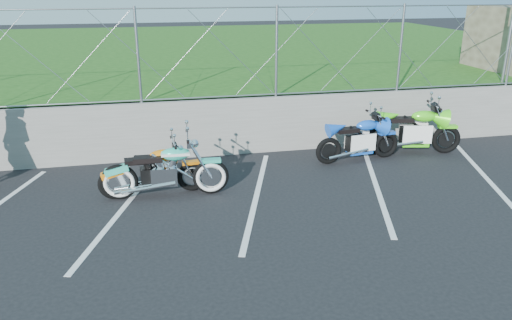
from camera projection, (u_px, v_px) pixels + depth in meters
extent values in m
plane|color=black|center=(269.00, 218.00, 8.40)|extent=(90.00, 90.00, 0.00)
cube|color=slate|center=(233.00, 126.00, 11.40)|extent=(30.00, 0.22, 1.30)
cube|color=#1F4A13|center=(192.00, 62.00, 20.60)|extent=(30.00, 20.00, 1.30)
cylinder|color=gray|center=(231.00, 7.00, 10.53)|extent=(28.00, 0.03, 0.03)
cylinder|color=gray|center=(233.00, 96.00, 11.16)|extent=(28.00, 0.03, 0.03)
cylinder|color=gray|center=(512.00, 23.00, 12.50)|extent=(0.08, 0.08, 3.00)
cube|color=silver|center=(125.00, 206.00, 8.83)|extent=(1.49, 4.31, 0.01)
cube|color=silver|center=(257.00, 195.00, 9.32)|extent=(1.49, 4.31, 0.01)
cube|color=silver|center=(376.00, 184.00, 9.80)|extent=(1.49, 4.31, 0.01)
cube|color=silver|center=(484.00, 175.00, 10.29)|extent=(1.49, 4.31, 0.01)
torus|color=black|center=(119.00, 182.00, 9.03)|extent=(0.68, 0.15, 0.68)
torus|color=black|center=(211.00, 177.00, 9.28)|extent=(0.68, 0.15, 0.68)
cube|color=silver|center=(164.00, 176.00, 9.13)|extent=(0.49, 0.31, 0.35)
ellipsoid|color=#2EB89C|center=(176.00, 154.00, 9.03)|extent=(0.55, 0.28, 0.24)
cube|color=black|center=(148.00, 159.00, 8.98)|extent=(0.52, 0.27, 0.09)
cube|color=#2EB89C|center=(210.00, 161.00, 9.17)|extent=(0.40, 0.18, 0.06)
cylinder|color=silver|center=(187.00, 136.00, 8.95)|extent=(0.07, 0.74, 0.03)
torus|color=black|center=(114.00, 184.00, 9.06)|extent=(0.59, 0.14, 0.59)
torus|color=black|center=(192.00, 176.00, 9.42)|extent=(0.59, 0.14, 0.59)
cube|color=black|center=(153.00, 176.00, 9.21)|extent=(0.45, 0.29, 0.32)
ellipsoid|color=orange|center=(163.00, 155.00, 9.13)|extent=(0.51, 0.26, 0.22)
cube|color=black|center=(138.00, 161.00, 9.04)|extent=(0.49, 0.26, 0.09)
cube|color=orange|center=(192.00, 162.00, 9.33)|extent=(0.37, 0.16, 0.06)
cylinder|color=silver|center=(173.00, 142.00, 9.11)|extent=(0.07, 0.69, 0.03)
torus|color=black|center=(378.00, 140.00, 11.48)|extent=(0.68, 0.25, 0.66)
torus|color=black|center=(446.00, 139.00, 11.51)|extent=(0.68, 0.25, 0.66)
cube|color=black|center=(412.00, 135.00, 11.45)|extent=(0.56, 0.40, 0.38)
ellipsoid|color=#4DE31C|center=(424.00, 116.00, 11.31)|extent=(0.63, 0.38, 0.26)
cube|color=black|center=(401.00, 120.00, 11.33)|extent=(0.60, 0.37, 0.10)
cube|color=#4DE31C|center=(448.00, 126.00, 11.40)|extent=(0.45, 0.25, 0.07)
cylinder|color=silver|center=(434.00, 105.00, 11.23)|extent=(0.19, 0.79, 0.03)
torus|color=black|center=(329.00, 151.00, 10.82)|extent=(0.61, 0.17, 0.60)
torus|color=black|center=(386.00, 145.00, 11.23)|extent=(0.61, 0.17, 0.60)
cube|color=black|center=(357.00, 144.00, 10.99)|extent=(0.48, 0.32, 0.34)
ellipsoid|color=blue|center=(367.00, 125.00, 10.92)|extent=(0.55, 0.29, 0.23)
cube|color=black|center=(348.00, 130.00, 10.80)|extent=(0.52, 0.29, 0.09)
cube|color=blue|center=(387.00, 133.00, 11.14)|extent=(0.39, 0.19, 0.06)
cylinder|color=silver|center=(375.00, 114.00, 10.89)|extent=(0.10, 0.72, 0.03)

